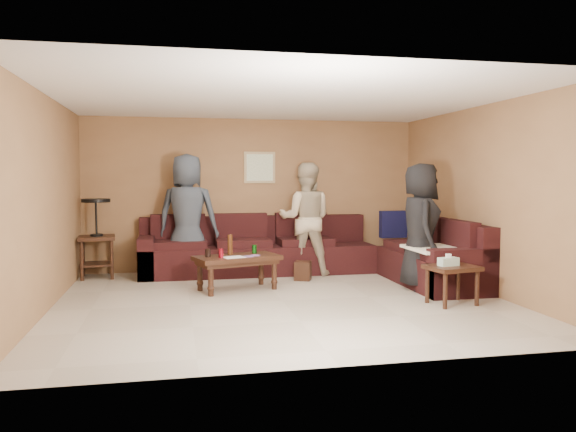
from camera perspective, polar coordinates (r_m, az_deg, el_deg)
The scene contains 10 objects.
room at distance 6.92m, azimuth -0.62°, elevation 4.97°, with size 5.60×5.50×2.50m.
sectional_sofa at distance 8.66m, azimuth 2.78°, elevation -4.10°, with size 4.65×2.90×0.97m.
coffee_table at distance 7.70m, azimuth -5.22°, elevation -4.57°, with size 1.25×0.87×0.75m.
end_table_left at distance 9.05m, azimuth -18.86°, elevation -1.99°, with size 0.59×0.59×1.21m.
side_table_right at distance 7.10m, azimuth 16.28°, elevation -5.38°, with size 0.64×0.56×0.62m.
waste_bin at distance 8.45m, azimuth 1.52°, elevation -5.57°, with size 0.23×0.23×0.28m, color #331B11.
wall_art at distance 9.38m, azimuth -2.90°, elevation 4.94°, with size 0.52×0.04×0.52m.
person_left at distance 8.79m, azimuth -10.15°, elevation 0.05°, with size 0.93×0.60×1.90m, color #303742.
person_middle at distance 8.87m, azimuth 1.78°, elevation -0.28°, with size 0.86×0.67×1.77m, color tan.
person_right at distance 7.90m, azimuth 13.32°, elevation -1.04°, with size 0.85×0.55×1.73m, color black.
Camera 1 is at (-1.31, -6.79, 1.55)m, focal length 35.00 mm.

